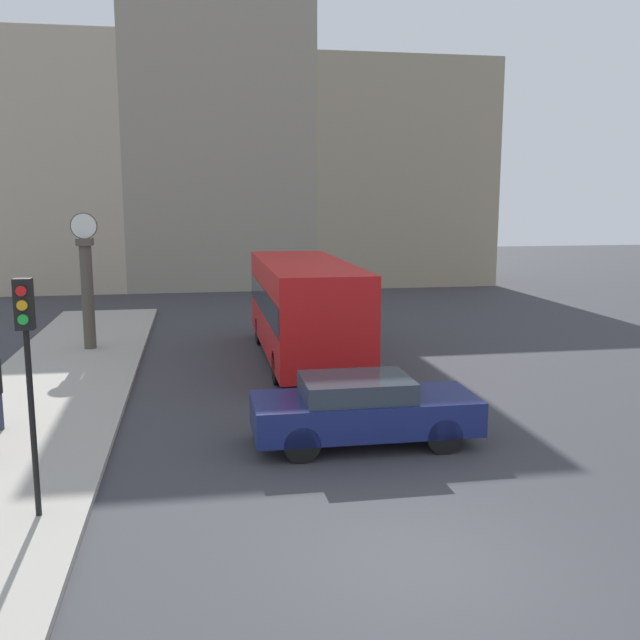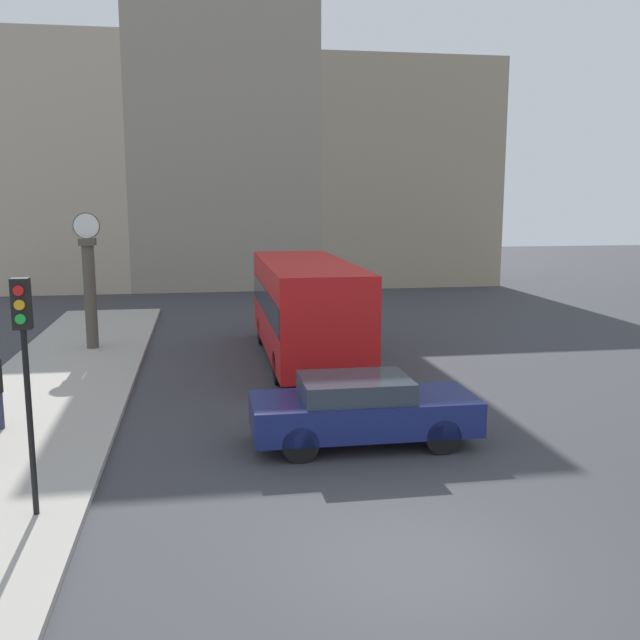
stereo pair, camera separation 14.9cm
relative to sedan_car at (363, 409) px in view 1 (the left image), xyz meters
The scene contains 7 objects.
ground_plane 5.00m from the sedan_car, 92.35° to the right, with size 120.00×120.00×0.00m, color #38383D.
sidewalk_corner 8.97m from the sedan_car, 141.30° to the left, with size 3.92×25.08×0.13m, color #A39E93.
building_row 27.76m from the sedan_car, 91.30° to the left, with size 27.33×5.00×19.64m.
sedan_car is the anchor object (origin of this frame).
bus_distant 7.78m from the sedan_car, 90.21° to the left, with size 2.56×8.69×3.05m.
traffic_light_near 6.64m from the sedan_car, 155.39° to the right, with size 0.26×0.24×3.68m.
street_clock 12.16m from the sedan_car, 123.77° to the left, with size 0.83×0.50×4.36m.
Camera 1 is at (-3.03, -8.60, 4.97)m, focal length 40.00 mm.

